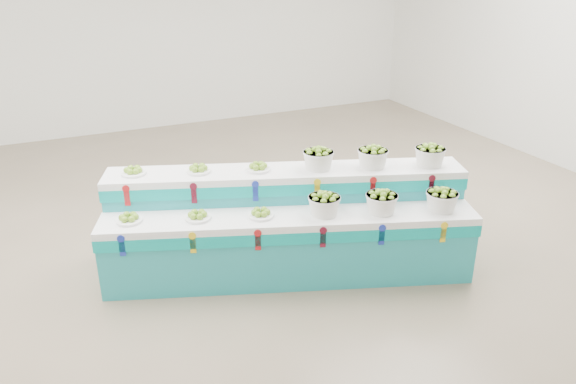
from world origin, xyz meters
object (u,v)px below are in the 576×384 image
at_px(plate_upper_mid, 198,168).
at_px(basket_upper_right, 430,155).
at_px(basket_lower_left, 324,204).
at_px(display_stand, 288,225).

relative_size(plate_upper_mid, basket_upper_right, 0.79).
xyz_separation_m(basket_lower_left, plate_upper_mid, (-0.99, 0.83, 0.23)).
relative_size(basket_lower_left, plate_upper_mid, 1.26).
distance_m(basket_lower_left, plate_upper_mid, 1.31).
xyz_separation_m(display_stand, plate_upper_mid, (-0.76, 0.51, 0.55)).
bearing_deg(display_stand, basket_upper_right, 8.65).
bearing_deg(plate_upper_mid, basket_upper_right, -19.35).
bearing_deg(basket_lower_left, basket_upper_right, 1.98).
relative_size(display_stand, basket_lower_left, 11.70).
height_order(basket_lower_left, plate_upper_mid, plate_upper_mid).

